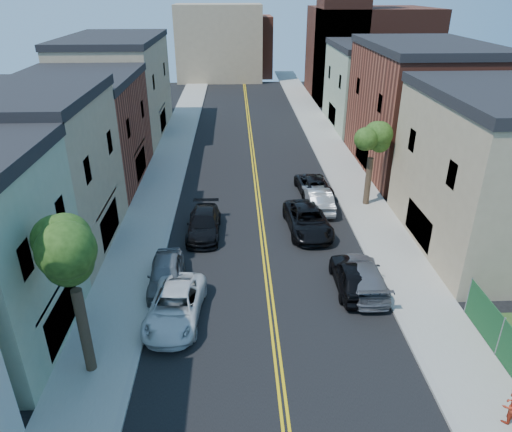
{
  "coord_description": "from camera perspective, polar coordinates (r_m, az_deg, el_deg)",
  "views": [
    {
      "loc": [
        -1.65,
        -1.29,
        14.65
      ],
      "look_at": [
        -0.48,
        24.46,
        2.0
      ],
      "focal_mm": 33.04,
      "sensor_mm": 36.0,
      "label": 1
    }
  ],
  "objects": [
    {
      "name": "sidewalk_left",
      "position": [
        44.23,
        -10.64,
        6.44
      ],
      "size": [
        3.2,
        100.0,
        0.15
      ],
      "primitive_type": "cube",
      "color": "gray",
      "rests_on": "ground"
    },
    {
      "name": "sidewalk_right",
      "position": [
        44.82,
        9.92,
        6.76
      ],
      "size": [
        3.2,
        100.0,
        0.15
      ],
      "primitive_type": "cube",
      "color": "gray",
      "rests_on": "ground"
    },
    {
      "name": "curb_left",
      "position": [
        44.02,
        -8.37,
        6.52
      ],
      "size": [
        0.3,
        100.0,
        0.15
      ],
      "primitive_type": "cube",
      "color": "gray",
      "rests_on": "ground"
    },
    {
      "name": "curb_right",
      "position": [
        44.48,
        7.71,
        6.77
      ],
      "size": [
        0.3,
        100.0,
        0.15
      ],
      "primitive_type": "cube",
      "color": "gray",
      "rests_on": "ground"
    },
    {
      "name": "bldg_left_tan_near",
      "position": [
        30.77,
        -26.15,
        4.12
      ],
      "size": [
        9.0,
        10.0,
        9.0
      ],
      "primitive_type": "cube",
      "color": "#998466",
      "rests_on": "ground"
    },
    {
      "name": "bldg_left_brick",
      "position": [
        40.7,
        -20.44,
        9.34
      ],
      "size": [
        9.0,
        12.0,
        8.0
      ],
      "primitive_type": "cube",
      "color": "brown",
      "rests_on": "ground"
    },
    {
      "name": "bldg_left_tan_far",
      "position": [
        53.68,
        -16.38,
        14.5
      ],
      "size": [
        9.0,
        16.0,
        9.5
      ],
      "primitive_type": "cube",
      "color": "#998466",
      "rests_on": "ground"
    },
    {
      "name": "bldg_right_tan",
      "position": [
        31.43,
        27.54,
        4.26
      ],
      "size": [
        9.0,
        12.0,
        9.0
      ],
      "primitive_type": "cube",
      "color": "#998466",
      "rests_on": "ground"
    },
    {
      "name": "bldg_right_brick",
      "position": [
        43.38,
        19.05,
        11.89
      ],
      "size": [
        9.0,
        14.0,
        10.0
      ],
      "primitive_type": "cube",
      "color": "brown",
      "rests_on": "ground"
    },
    {
      "name": "bldg_right_palegrn",
      "position": [
        56.51,
        14.0,
        14.79
      ],
      "size": [
        9.0,
        12.0,
        8.5
      ],
      "primitive_type": "cube",
      "color": "gray",
      "rests_on": "ground"
    },
    {
      "name": "church",
      "position": [
        71.07,
        12.83,
        19.56
      ],
      "size": [
        16.2,
        14.2,
        22.6
      ],
      "color": "#4C2319",
      "rests_on": "ground"
    },
    {
      "name": "backdrop_left",
      "position": [
        83.77,
        -4.46,
        20.14
      ],
      "size": [
        14.0,
        8.0,
        12.0
      ],
      "primitive_type": "cube",
      "color": "#998466",
      "rests_on": "ground"
    },
    {
      "name": "backdrop_center",
      "position": [
        87.84,
        -1.6,
        19.82
      ],
      "size": [
        10.0,
        8.0,
        10.0
      ],
      "primitive_type": "cube",
      "color": "brown",
      "rests_on": "ground"
    },
    {
      "name": "tree_left_mid",
      "position": [
        18.38,
        -22.1,
        -1.96
      ],
      "size": [
        5.2,
        5.2,
        9.29
      ],
      "color": "#39291C",
      "rests_on": "sidewalk_left"
    },
    {
      "name": "tree_right_far",
      "position": [
        33.92,
        14.12,
        10.16
      ],
      "size": [
        4.4,
        4.4,
        8.03
      ],
      "color": "#39291C",
      "rests_on": "sidewalk_right"
    },
    {
      "name": "white_pickup",
      "position": [
        23.43,
        -9.76,
        -10.72
      ],
      "size": [
        2.89,
        5.53,
        1.49
      ],
      "primitive_type": "imported",
      "rotation": [
        0.0,
        0.0,
        -0.08
      ],
      "color": "silver",
      "rests_on": "ground"
    },
    {
      "name": "grey_car_left",
      "position": [
        25.83,
        -10.82,
        -6.88
      ],
      "size": [
        2.01,
        4.61,
        1.55
      ],
      "primitive_type": "imported",
      "rotation": [
        0.0,
        0.0,
        0.04
      ],
      "color": "#5A5D62",
      "rests_on": "ground"
    },
    {
      "name": "black_car_left",
      "position": [
        30.73,
        -6.32,
        -0.94
      ],
      "size": [
        2.16,
        5.13,
        1.48
      ],
      "primitive_type": "imported",
      "rotation": [
        0.0,
        0.0,
        -0.02
      ],
      "color": "black",
      "rests_on": "ground"
    },
    {
      "name": "grey_car_right",
      "position": [
        25.9,
        12.8,
        -7.06
      ],
      "size": [
        2.12,
        5.15,
        1.49
      ],
      "primitive_type": "imported",
      "rotation": [
        0.0,
        0.0,
        3.14
      ],
      "color": "#5A5B62",
      "rests_on": "ground"
    },
    {
      "name": "black_car_right",
      "position": [
        25.67,
        11.64,
        -7.13
      ],
      "size": [
        1.9,
        4.69,
        1.6
      ],
      "primitive_type": "imported",
      "rotation": [
        0.0,
        0.0,
        3.14
      ],
      "color": "black",
      "rests_on": "ground"
    },
    {
      "name": "silver_car_right",
      "position": [
        34.34,
        7.48,
        2.11
      ],
      "size": [
        1.82,
        4.88,
        1.59
      ],
      "primitive_type": "imported",
      "rotation": [
        0.0,
        0.0,
        3.17
      ],
      "color": "#96989C",
      "rests_on": "ground"
    },
    {
      "name": "dark_car_right_far",
      "position": [
        37.05,
        6.91,
        3.83
      ],
      "size": [
        2.67,
        5.21,
        1.41
      ],
      "primitive_type": "imported",
      "rotation": [
        0.0,
        0.0,
        3.21
      ],
      "color": "black",
      "rests_on": "ground"
    },
    {
      "name": "black_suv_lane",
      "position": [
        31.1,
        6.28,
        -0.5
      ],
      "size": [
        2.94,
        5.82,
        1.58
      ],
      "primitive_type": "imported",
      "rotation": [
        0.0,
        0.0,
        0.06
      ],
      "color": "black",
      "rests_on": "ground"
    },
    {
      "name": "pedestrian_right",
      "position": [
        20.63,
        28.48,
        -19.5
      ],
      "size": [
        0.89,
        0.76,
        1.57
      ],
      "primitive_type": "imported",
      "rotation": [
        0.0,
        0.0,
        3.39
      ],
      "color": "#AD301A",
      "rests_on": "sidewalk_right"
    }
  ]
}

